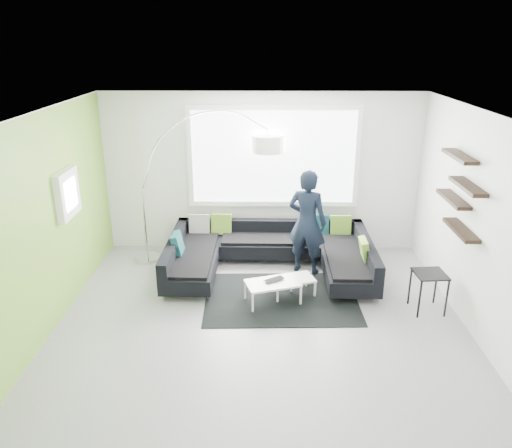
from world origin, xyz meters
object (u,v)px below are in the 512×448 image
at_px(arc_lamp, 142,189).
at_px(person, 307,222).
at_px(laptop, 276,281).
at_px(sectional_sofa, 270,256).
at_px(coffee_table, 283,289).
at_px(side_table, 428,292).

relative_size(arc_lamp, person, 1.48).
distance_m(arc_lamp, person, 2.77).
bearing_deg(person, laptop, 85.98).
bearing_deg(arc_lamp, sectional_sofa, -15.43).
bearing_deg(person, arc_lamp, 13.90).
bearing_deg(coffee_table, laptop, -154.81).
relative_size(sectional_sofa, arc_lamp, 1.28).
xyz_separation_m(side_table, laptop, (-2.13, 0.21, 0.04)).
xyz_separation_m(sectional_sofa, side_table, (2.21, -1.13, -0.02)).
bearing_deg(sectional_sofa, laptop, -84.40).
xyz_separation_m(side_table, person, (-1.61, 1.23, 0.57)).
bearing_deg(side_table, arc_lamp, 159.11).
height_order(coffee_table, arc_lamp, arc_lamp).
relative_size(coffee_table, arc_lamp, 0.39).
relative_size(coffee_table, person, 0.57).
bearing_deg(person, sectional_sofa, 32.40).
height_order(coffee_table, laptop, laptop).
relative_size(side_table, laptop, 1.60).
xyz_separation_m(arc_lamp, person, (2.71, -0.42, -0.42)).
distance_m(sectional_sofa, side_table, 2.48).
bearing_deg(side_table, laptop, 174.25).
bearing_deg(coffee_table, person, 48.51).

